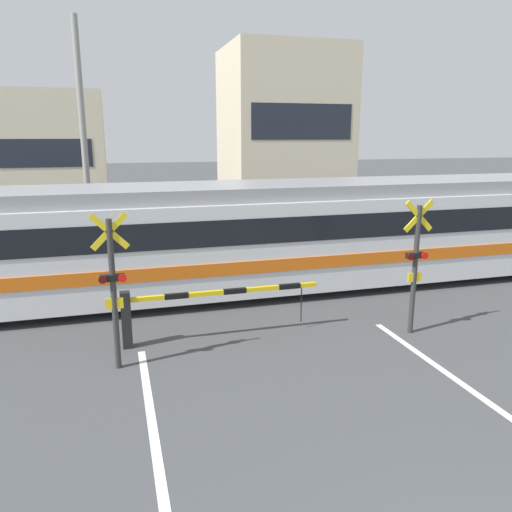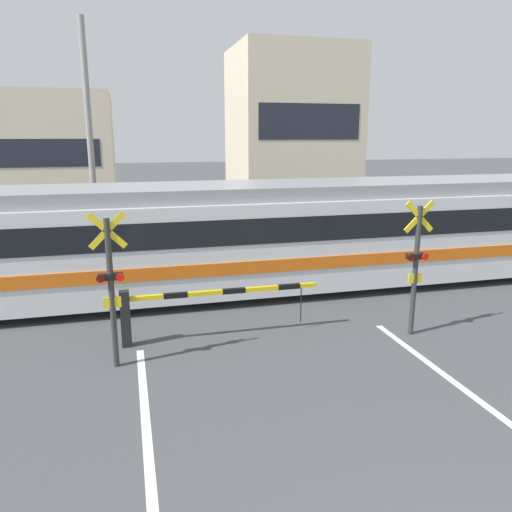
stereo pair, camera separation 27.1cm
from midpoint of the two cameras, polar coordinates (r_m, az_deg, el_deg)
name	(u,v)px [view 2 (the right image)]	position (r m, az deg, el deg)	size (l,w,h in m)	color
rail_track_near	(239,298)	(13.35, -1.34, -4.77)	(50.00, 0.10, 0.08)	gray
rail_track_far	(229,283)	(14.69, -2.63, -3.05)	(50.00, 0.10, 0.08)	gray
commuter_train	(299,232)	(14.15, 5.48, 2.77)	(20.44, 3.05, 2.98)	silver
crossing_barrier_near	(179,305)	(10.58, -8.07, -5.52)	(4.23, 0.20, 1.20)	black
crossing_barrier_far	(266,238)	(17.22, 1.61, 2.10)	(4.23, 0.20, 1.20)	black
crossing_signal_left	(111,284)	(9.42, -15.45, -3.10)	(0.68, 0.15, 2.95)	#333333
crossing_signal_right	(416,263)	(11.17, 18.48, -0.71)	(0.68, 0.15, 2.95)	#333333
building_left_of_street	(46,157)	(27.92, -22.66, 10.35)	(6.72, 6.01, 6.30)	beige
building_right_of_street	(291,131)	(29.20, 4.32, 14.05)	(6.46, 6.01, 8.95)	beige
utility_pole_streetside	(90,141)	(18.73, -18.03, 12.41)	(0.22, 0.22, 8.13)	gray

